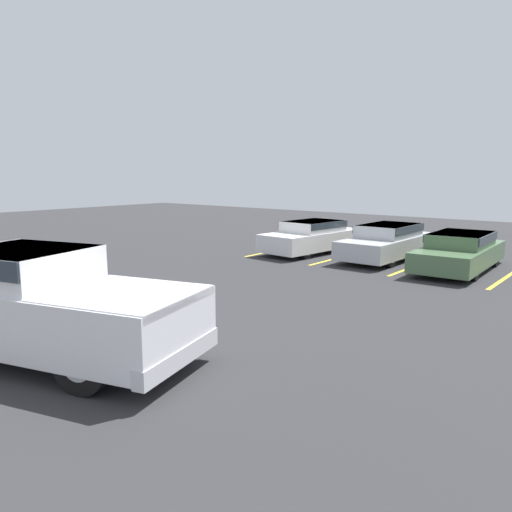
% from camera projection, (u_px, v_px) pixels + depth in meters
% --- Properties ---
extents(stall_stripe_a, '(0.12, 5.01, 0.01)m').
position_uv_depth(stall_stripe_a, '(285.00, 249.00, 20.10)').
color(stall_stripe_a, yellow).
rests_on(stall_stripe_a, ground_plane).
extents(stall_stripe_b, '(0.12, 5.01, 0.01)m').
position_uv_depth(stall_stripe_b, '(346.00, 256.00, 18.39)').
color(stall_stripe_b, yellow).
rests_on(stall_stripe_b, ground_plane).
extents(stall_stripe_c, '(0.12, 5.01, 0.01)m').
position_uv_depth(stall_stripe_c, '(420.00, 264.00, 16.68)').
color(stall_stripe_c, yellow).
rests_on(stall_stripe_c, ground_plane).
extents(stall_stripe_d, '(0.12, 5.01, 0.01)m').
position_uv_depth(stall_stripe_d, '(510.00, 275.00, 14.97)').
color(stall_stripe_d, yellow).
rests_on(stall_stripe_d, ground_plane).
extents(pickup_truck, '(5.94, 3.48, 1.80)m').
position_uv_depth(pickup_truck, '(38.00, 303.00, 8.19)').
color(pickup_truck, silver).
rests_on(pickup_truck, ground_plane).
extents(parked_sedan_a, '(2.14, 4.50, 1.22)m').
position_uv_depth(parked_sedan_a, '(312.00, 236.00, 19.02)').
color(parked_sedan_a, silver).
rests_on(parked_sedan_a, ground_plane).
extents(parked_sedan_b, '(1.78, 4.70, 1.24)m').
position_uv_depth(parked_sedan_b, '(388.00, 241.00, 17.57)').
color(parked_sedan_b, '#B7BABF').
rests_on(parked_sedan_b, ground_plane).
extents(parked_sedan_c, '(1.94, 4.72, 1.18)m').
position_uv_depth(parked_sedan_c, '(460.00, 250.00, 15.60)').
color(parked_sedan_c, '#4C6B47').
rests_on(parked_sedan_c, ground_plane).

